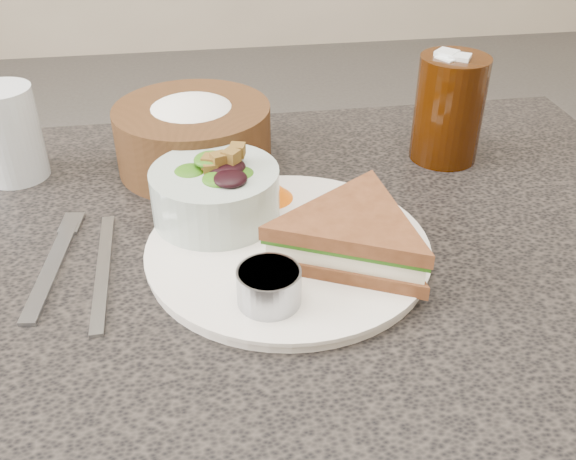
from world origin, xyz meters
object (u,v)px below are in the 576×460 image
Objects in this scene: salad_bowl at (215,185)px; dressing_ramekin at (269,287)px; dinner_plate at (288,250)px; cola_glass at (449,105)px; bread_basket at (193,126)px; water_glass at (9,134)px; sandwich at (353,236)px.

dressing_ramekin is (0.04, -0.15, -0.02)m from salad_bowl.
cola_glass is (0.23, 0.18, 0.07)m from dinner_plate.
cola_glass reaches higher than salad_bowl.
water_glass is at bearing 178.12° from bread_basket.
dinner_plate is 0.23m from bread_basket.
bread_basket reaches higher than sandwich.
dinner_plate is at bearing 178.34° from sandwich.
dressing_ramekin is at bearing -79.26° from bread_basket.
cola_glass reaches higher than water_glass.
bread_basket is 1.69× the size of water_glass.
bread_basket reaches higher than dressing_ramekin.
bread_basket is (-0.14, 0.24, 0.02)m from sandwich.
cola_glass reaches higher than dinner_plate.
salad_bowl is at bearing 104.03° from dressing_ramekin.
salad_bowl is at bearing -32.78° from water_glass.
cola_glass is (0.30, 0.12, 0.02)m from salad_bowl.
salad_bowl is at bearing -82.74° from bread_basket.
bread_basket is at bearing 97.26° from salad_bowl.
bread_basket is at bearing 100.74° from dressing_ramekin.
water_glass is (-0.30, 0.21, 0.05)m from dinner_plate.
salad_bowl is 2.36× the size of dressing_ramekin.
sandwich is 3.22× the size of dressing_ramekin.
dinner_plate is 4.94× the size of dressing_ramekin.
sandwich is 1.63× the size of water_glass.
salad_bowl reaches higher than dressing_ramekin.
sandwich is at bearing -58.84° from bread_basket.
dinner_plate is 2.09× the size of salad_bowl.
sandwich is 0.97× the size of bread_basket.
sandwich is 0.28m from bread_basket.
salad_bowl reaches higher than dinner_plate.
dressing_ramekin is at bearing -109.46° from dinner_plate.
bread_basket is 0.22m from water_glass.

